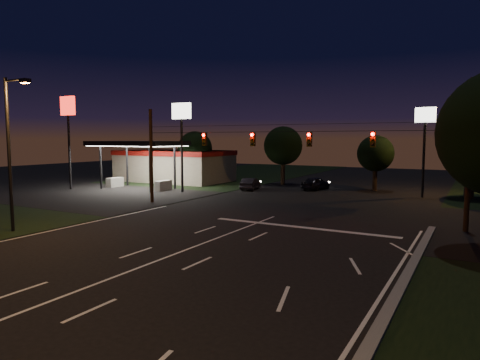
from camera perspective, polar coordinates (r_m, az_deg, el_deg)
The scene contains 18 objects.
ground at distance 18.98m, azimuth -13.77°, elevation -11.47°, with size 140.00×140.00×0.00m, color black.
cross_street_left at distance 44.02m, azimuth -18.69°, elevation -1.95°, with size 20.00×16.00×0.02m, color black.
stop_bar at distance 27.04m, azimuth 8.12°, elevation -6.25°, with size 12.00×0.50×0.01m, color silver.
utility_pole_right at distance 28.76m, azimuth 27.85°, elevation -6.14°, with size 0.30×0.30×9.00m, color black.
utility_pole_left at distance 37.75m, azimuth -11.63°, elevation -2.97°, with size 0.28×0.28×8.00m, color black.
signal_span at distance 30.82m, azimuth 5.35°, elevation 5.51°, with size 24.00×0.40×1.56m.
gas_station at distance 55.58m, azimuth -9.03°, elevation 2.24°, with size 14.20×16.10×5.25m.
pole_sign_left_near at distance 44.08m, azimuth -7.80°, elevation 7.40°, with size 2.20×0.30×9.10m.
pole_sign_left_far at distance 49.58m, azimuth -21.94°, elevation 7.57°, with size 2.00×0.30×10.00m.
pole_sign_right at distance 43.46m, azimuth 23.41°, elevation 6.05°, with size 1.80×0.30×8.40m.
street_light_left at distance 28.16m, azimuth -28.19°, elevation 4.35°, with size 2.20×0.35×9.00m.
street_light_right_far at distance 45.25m, azimuth 27.72°, elevation 4.57°, with size 2.20×0.35×9.00m.
tree_far_a at distance 52.98m, azimuth -5.93°, elevation 4.15°, with size 4.20×4.20×6.42m.
tree_far_b at distance 51.58m, azimuth 5.84°, elevation 4.51°, with size 4.60×4.60×6.98m.
tree_far_c at distance 47.31m, azimuth 17.67°, elevation 3.33°, with size 3.80×3.80×5.86m.
tree_far_d at distance 44.37m, azimuth 28.68°, elevation 3.98°, with size 4.80×4.80×7.30m.
car_oncoming_a at distance 46.94m, azimuth 10.05°, elevation -0.43°, with size 1.66×4.12×1.40m, color black.
car_oncoming_b at distance 46.34m, azimuth 1.41°, elevation -0.51°, with size 1.34×3.84×1.26m, color black.
Camera 1 is at (12.45, -13.23, 5.49)m, focal length 32.00 mm.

